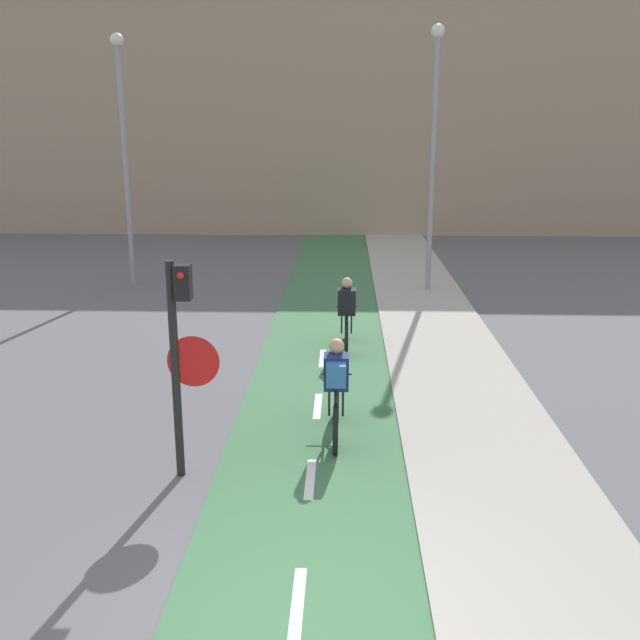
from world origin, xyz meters
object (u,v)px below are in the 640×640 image
Objects in this scene: street_lamp_sidewalk at (434,134)px; cyclist_near at (336,392)px; traffic_light_pole at (181,346)px; cyclist_far at (347,318)px; street_lamp_far at (123,136)px.

cyclist_near is at bearing -103.87° from street_lamp_sidewalk.
traffic_light_pole is at bearing -111.53° from street_lamp_sidewalk.
cyclist_far is at bearing -112.47° from street_lamp_sidewalk.
street_lamp_far reaches higher than cyclist_far.
cyclist_far is (0.15, 4.33, -0.05)m from cyclist_near.
street_lamp_far reaches higher than traffic_light_pole.
cyclist_far is at bearing -44.54° from street_lamp_far.
traffic_light_pole is 12.63m from street_lamp_far.
street_lamp_sidewalk is 10.72m from cyclist_near.
street_lamp_far is 3.79× the size of cyclist_near.
traffic_light_pole is at bearing -147.28° from cyclist_near.
street_lamp_sidewalk is 3.89× the size of cyclist_far.
street_lamp_far is 3.83× the size of cyclist_far.
street_lamp_far is at bearing 135.46° from cyclist_far.
traffic_light_pole is 1.58× the size of cyclist_near.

